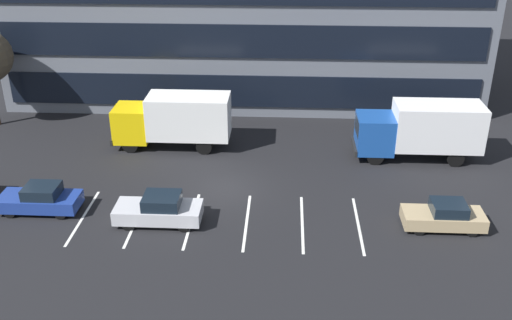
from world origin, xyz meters
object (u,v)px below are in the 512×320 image
Objects in this scene: sedan_navy at (40,199)px; box_truck_yellow at (174,118)px; box_truck_blue at (421,128)px; sedan_silver at (159,210)px; sedan_tan at (444,216)px.

box_truck_yellow is at bearing 56.95° from sedan_navy.
box_truck_yellow is (-15.28, 0.92, -0.04)m from box_truck_blue.
box_truck_blue is 22.18m from sedan_navy.
box_truck_yellow reaches higher than sedan_navy.
sedan_silver is at bearing -7.13° from sedan_navy.
sedan_navy is 20.48m from sedan_tan.
sedan_tan is (20.47, -0.56, -0.03)m from sedan_navy.
box_truck_blue is 8.23m from sedan_tan.
sedan_navy is (-5.52, -8.49, -1.25)m from box_truck_yellow.
box_truck_yellow is 17.52m from sedan_tan.
sedan_silver is 1.09× the size of sedan_tan.
box_truck_blue is 1.02× the size of box_truck_yellow.
sedan_tan is at bearing 0.98° from sedan_silver.
box_truck_yellow is at bearing 148.82° from sedan_tan.
sedan_tan is at bearing -31.18° from box_truck_yellow.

